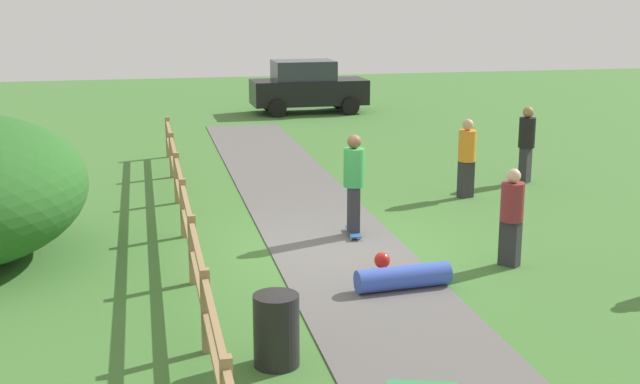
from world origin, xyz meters
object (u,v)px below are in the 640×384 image
object	(u,v)px
trash_bin	(276,330)
bystander_maroon	(512,213)
skater_riding	(354,179)
bystander_black	(527,141)
bystander_orange	(467,155)
parked_car_black	(307,87)
skater_fallen	(401,276)

from	to	relation	value
trash_bin	bystander_maroon	world-z (taller)	bystander_maroon
skater_riding	bystander_black	world-z (taller)	skater_riding
bystander_orange	parked_car_black	xyz separation A→B (m)	(-0.86, 13.43, 0.01)
skater_fallen	bystander_black	distance (m)	8.08
bystander_maroon	bystander_black	distance (m)	6.34
bystander_orange	bystander_black	world-z (taller)	bystander_black
trash_bin	skater_riding	bearing A→B (deg)	66.04
trash_bin	skater_riding	distance (m)	5.60
trash_bin	bystander_orange	world-z (taller)	bystander_orange
bystander_maroon	trash_bin	bearing A→B (deg)	-146.30
skater_riding	skater_fallen	bearing A→B (deg)	-89.41
skater_fallen	bystander_orange	distance (m)	6.12
trash_bin	bystander_black	xyz separation A→B (m)	(7.31, 8.52, 0.55)
bystander_maroon	parked_car_black	bearing A→B (deg)	89.41
trash_bin	skater_fallen	world-z (taller)	trash_bin
bystander_maroon	parked_car_black	size ratio (longest dim) A/B	0.39
skater_riding	bystander_orange	distance (m)	3.94
bystander_orange	bystander_maroon	distance (m)	4.67
skater_riding	parked_car_black	xyz separation A→B (m)	(2.29, 15.80, -0.12)
trash_bin	bystander_black	distance (m)	11.24
trash_bin	bystander_orange	distance (m)	9.22
skater_riding	bystander_black	distance (m)	6.11
parked_car_black	trash_bin	bearing A→B (deg)	-102.28
bystander_maroon	parked_car_black	xyz separation A→B (m)	(0.19, 17.98, 0.06)
skater_riding	bystander_maroon	world-z (taller)	skater_riding
skater_fallen	bystander_maroon	bearing A→B (deg)	17.79
bystander_black	parked_car_black	world-z (taller)	parked_car_black
skater_fallen	bystander_black	size ratio (longest dim) A/B	0.84
trash_bin	skater_fallen	distance (m)	3.22
skater_fallen	parked_car_black	distance (m)	18.80
bystander_orange	bystander_black	size ratio (longest dim) A/B	0.96
skater_fallen	bystander_black	bearing A→B (deg)	51.36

